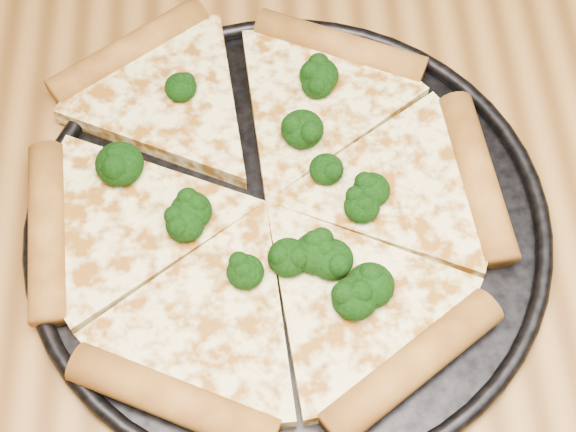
{
  "coord_description": "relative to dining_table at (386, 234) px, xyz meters",
  "views": [
    {
      "loc": [
        -0.1,
        -0.36,
        1.33
      ],
      "look_at": [
        -0.09,
        -0.04,
        0.77
      ],
      "focal_mm": 53.78,
      "sensor_mm": 36.0,
      "label": 1
    }
  ],
  "objects": [
    {
      "name": "dining_table",
      "position": [
        0.0,
        0.0,
        0.0
      ],
      "size": [
        1.2,
        0.9,
        0.75
      ],
      "color": "olive",
      "rests_on": "ground"
    },
    {
      "name": "pizza",
      "position": [
        -0.11,
        -0.02,
        0.11
      ],
      "size": [
        0.37,
        0.4,
        0.03
      ],
      "rotation": [
        0.0,
        0.0,
        -0.43
      ],
      "color": "#FFF29C",
      "rests_on": "pizza_pan"
    },
    {
      "name": "pizza_pan",
      "position": [
        -0.09,
        -0.04,
        0.1
      ],
      "size": [
        0.4,
        0.4,
        0.02
      ],
      "color": "black",
      "rests_on": "dining_table"
    },
    {
      "name": "broccoli_florets",
      "position": [
        -0.09,
        -0.03,
        0.12
      ],
      "size": [
        0.22,
        0.23,
        0.03
      ],
      "color": "black",
      "rests_on": "pizza"
    }
  ]
}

